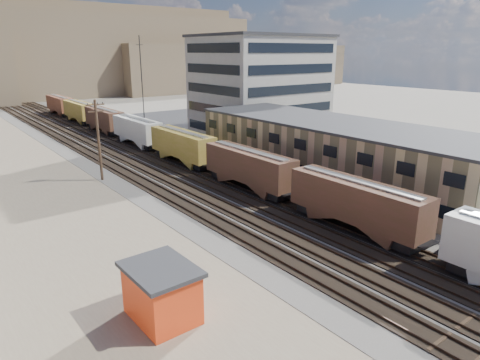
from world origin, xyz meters
TOP-DOWN VIEW (x-y plane):
  - ballast_bed at (0.00, 50.00)m, footprint 18.00×200.00m
  - dirt_yard at (-20.00, 40.00)m, footprint 24.00×180.00m
  - asphalt_lot at (22.00, 35.00)m, footprint 26.00×120.00m
  - rail_tracks at (-0.55, 50.00)m, footprint 11.40×200.00m
  - freight_train at (3.80, 50.79)m, footprint 3.00×119.74m
  - warehouse at (14.98, 25.00)m, footprint 12.40×40.40m
  - office_tower at (27.95, 54.95)m, footprint 22.60×18.60m
  - utility_pole_north at (-8.50, 42.00)m, footprint 2.20×0.32m
  - radio_mast at (6.00, 60.00)m, footprint 1.20×0.16m
  - maintenance_shed at (-16.04, 11.47)m, footprint 3.70×4.74m
  - parked_car_blue at (27.71, 44.26)m, footprint 5.00×4.85m
  - parked_car_far at (28.81, 45.61)m, footprint 1.86×4.19m

SIDE VIEW (x-z plane):
  - dirt_yard at x=-20.00m, z-range 0.00..0.03m
  - asphalt_lot at x=22.00m, z-range 0.00..0.04m
  - ballast_bed at x=0.00m, z-range 0.00..0.06m
  - rail_tracks at x=-0.55m, z-range -0.01..0.23m
  - parked_car_blue at x=27.71m, z-range 0.00..1.32m
  - parked_car_far at x=28.81m, z-range 0.00..1.40m
  - maintenance_shed at x=-16.04m, z-range 0.04..3.47m
  - freight_train at x=3.80m, z-range 0.56..5.02m
  - warehouse at x=14.98m, z-range 0.03..7.28m
  - utility_pole_north at x=-8.50m, z-range 0.30..10.30m
  - radio_mast at x=6.00m, z-range 0.12..18.12m
  - office_tower at x=27.95m, z-range 0.04..18.49m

